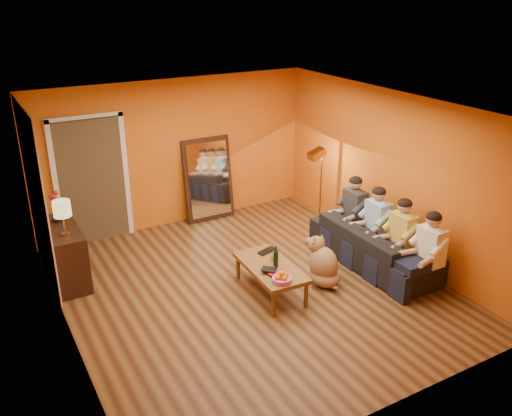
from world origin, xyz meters
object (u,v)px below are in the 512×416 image
person_mid_left (402,237)px  wine_bottle (276,256)px  floor_lamp (321,189)px  person_far_left (430,252)px  laptop (269,252)px  coffee_table (271,279)px  person_mid_right (377,224)px  vase (57,215)px  person_far_right (354,212)px  dog (323,261)px  mirror_frame (208,179)px  table_lamp (63,218)px  tumbler (274,257)px  sofa (373,245)px  sideboard (65,254)px

person_mid_left → wine_bottle: person_mid_left is taller
floor_lamp → person_far_left: floor_lamp is taller
floor_lamp → laptop: 2.10m
coffee_table → person_far_left: size_ratio=1.00×
person_mid_right → vase: bearing=155.7°
floor_lamp → person_far_right: (0.03, -0.91, -0.11)m
coffee_table → dog: size_ratio=1.66×
mirror_frame → person_mid_left: size_ratio=1.25×
coffee_table → dog: dog is taller
table_lamp → wine_bottle: table_lamp is taller
table_lamp → person_mid_left: table_lamp is taller
coffee_table → tumbler: (0.12, 0.12, 0.25)m
dog → person_far_left: (1.16, -0.89, 0.24)m
sofa → vase: 4.76m
person_far_right → sideboard: bearing=165.0°
mirror_frame → table_lamp: 3.13m
table_lamp → person_far_right: 4.48m
table_lamp → laptop: 2.91m
table_lamp → person_far_right: table_lamp is taller
mirror_frame → person_mid_right: 3.22m
wine_bottle → person_mid_left: bearing=-13.6°
sideboard → wine_bottle: sideboard is taller
dog → person_far_right: (1.16, 0.76, 0.24)m
tumbler → mirror_frame: bearing=84.8°
person_far_left → mirror_frame: bearing=112.1°
wine_bottle → tumbler: bearing=67.6°
mirror_frame → dog: 3.06m
table_lamp → coffee_table: 2.97m
mirror_frame → laptop: 2.52m
floor_lamp → person_mid_right: bearing=-90.3°
person_far_right → laptop: person_far_right is taller
wine_bottle → laptop: size_ratio=1.02×
coffee_table → tumbler: tumbler is taller
sideboard → person_far_left: (4.37, -2.82, 0.18)m
floor_lamp → tumbler: bearing=-144.0°
vase → person_far_left: bearing=-35.1°
coffee_table → person_far_left: 2.25m
mirror_frame → coffee_table: bearing=-97.3°
mirror_frame → sideboard: 3.01m
sideboard → table_lamp: bearing=-90.0°
sideboard → person_mid_right: bearing=-21.5°
coffee_table → person_mid_right: (1.95, 0.04, 0.40)m
coffee_table → person_mid_right: size_ratio=1.00×
floor_lamp → person_far_right: bearing=-89.6°
laptop → sofa: bearing=-30.9°
coffee_table → laptop: size_ratio=4.01×
floor_lamp → wine_bottle: bearing=-141.8°
dog → person_mid_right: bearing=29.4°
sideboard → coffee_table: (2.42, -1.76, -0.21)m
mirror_frame → person_far_left: 4.21m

